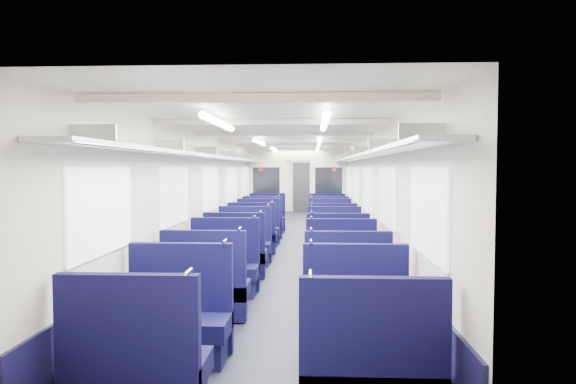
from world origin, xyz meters
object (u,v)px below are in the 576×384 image
Objects in this scene: seat_0 at (136,372)px; seat_11 at (334,247)px; seat_2 at (178,323)px; seat_9 at (338,258)px; seat_5 at (347,292)px; seat_8 at (236,257)px; seat_13 at (332,238)px; seat_14 at (258,231)px; seat_16 at (263,225)px; end_door at (302,187)px; seat_3 at (356,325)px; seat_1 at (371,378)px; bulkhead at (297,188)px; seat_12 at (252,237)px; seat_18 at (267,220)px; seat_15 at (330,231)px; seat_17 at (328,225)px; seat_7 at (342,272)px; seat_10 at (244,246)px; seat_19 at (327,220)px; seat_4 at (206,291)px; seat_6 at (224,270)px.

seat_0 is 6.00m from seat_11.
seat_2 is 3.87m from seat_9.
seat_5 and seat_8 have the same top height.
seat_13 and seat_14 have the same top height.
seat_16 is at bearing 125.39° from seat_13.
end_door is at bearing 84.08° from seat_16.
seat_5 is (0.00, 1.22, 0.00)m from seat_3.
seat_2 is (-1.66, 1.15, 0.00)m from seat_1.
seat_13 is at bearing -77.83° from bulkhead.
seat_12 is 1.00× the size of seat_18.
seat_15 is (0.00, 8.15, 0.00)m from seat_1.
seat_0 is 9.36m from seat_17.
seat_7 is at bearing -90.00° from seat_13.
seat_17 is at bearing 90.00° from seat_13.
seat_12 is at bearing -126.75° from seat_17.
seat_0 is 5.73m from seat_10.
seat_7 is 1.12m from seat_9.
seat_16 is at bearing 101.64° from seat_3.
seat_10 and seat_19 have the same top height.
seat_12 and seat_14 have the same top height.
seat_3 is at bearing -90.00° from seat_5.
seat_7 and seat_11 have the same top height.
seat_3 is at bearing -85.04° from bulkhead.
seat_1 is (1.66, -0.02, 0.00)m from seat_0.
seat_11 is at bearing -85.86° from end_door.
seat_5 and seat_18 have the same top height.
seat_17 and seat_19 have the same top height.
seat_4 is (-0.83, -8.35, -0.89)m from bulkhead.
seat_10 is 1.00× the size of seat_17.
seat_7 and seat_19 have the same top height.
seat_18 is (-1.66, 2.32, 0.00)m from seat_15.
seat_7 is at bearing -73.79° from seat_16.
seat_2 is 7.20m from seat_15.
seat_2 is 1.00× the size of seat_7.
seat_6 and seat_18 have the same top height.
seat_0 and seat_3 have the same top height.
seat_9 and seat_17 have the same top height.
seat_12 and seat_18 have the same top height.
seat_17 is (0.00, 1.08, 0.00)m from seat_15.
seat_2 is at bearing -90.00° from seat_12.
seat_19 is (1.66, 3.42, 0.00)m from seat_12.
seat_9 is 1.00× the size of seat_16.
seat_12 is at bearing 175.97° from seat_13.
seat_5 is 1.00× the size of seat_17.
seat_19 is at bearing 90.00° from seat_13.
seat_16 is (-1.66, 3.45, 0.00)m from seat_11.
seat_18 is (0.00, 10.45, 0.00)m from seat_0.
seat_5 is at bearing 0.20° from seat_4.
seat_18 is (-0.83, -6.76, -0.66)m from end_door.
seat_13 is at bearing 69.76° from seat_4.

